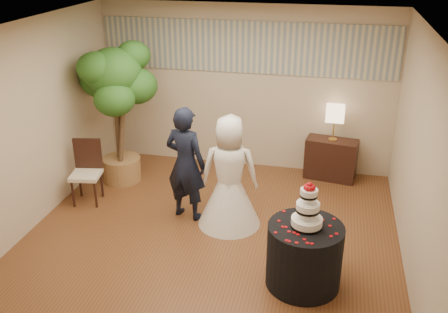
% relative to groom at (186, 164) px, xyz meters
% --- Properties ---
extents(floor, '(5.00, 5.00, 0.00)m').
position_rel_groom_xyz_m(floor, '(0.48, -0.51, -0.84)').
color(floor, brown).
rests_on(floor, ground).
extents(ceiling, '(5.00, 5.00, 0.00)m').
position_rel_groom_xyz_m(ceiling, '(0.48, -0.51, 1.96)').
color(ceiling, white).
rests_on(ceiling, wall_back).
extents(wall_back, '(5.00, 0.06, 2.80)m').
position_rel_groom_xyz_m(wall_back, '(0.48, 1.99, 0.56)').
color(wall_back, '#C4AF91').
rests_on(wall_back, ground).
extents(wall_front, '(5.00, 0.06, 2.80)m').
position_rel_groom_xyz_m(wall_front, '(0.48, -3.01, 0.56)').
color(wall_front, '#C4AF91').
rests_on(wall_front, ground).
extents(wall_left, '(0.06, 5.00, 2.80)m').
position_rel_groom_xyz_m(wall_left, '(-2.02, -0.51, 0.56)').
color(wall_left, '#C4AF91').
rests_on(wall_left, ground).
extents(wall_right, '(0.06, 5.00, 2.80)m').
position_rel_groom_xyz_m(wall_right, '(2.98, -0.51, 0.56)').
color(wall_right, '#C4AF91').
rests_on(wall_right, ground).
extents(mural_border, '(4.90, 0.02, 0.85)m').
position_rel_groom_xyz_m(mural_border, '(0.48, 1.97, 1.26)').
color(mural_border, '#9A9C8E').
rests_on(mural_border, wall_back).
extents(groom, '(0.69, 0.54, 1.67)m').
position_rel_groom_xyz_m(groom, '(0.00, 0.00, 0.00)').
color(groom, black).
rests_on(groom, floor).
extents(bride, '(0.99, 0.99, 1.61)m').
position_rel_groom_xyz_m(bride, '(0.64, -0.07, -0.03)').
color(bride, white).
rests_on(bride, floor).
extents(cake_table, '(0.89, 0.89, 0.78)m').
position_rel_groom_xyz_m(cake_table, '(1.77, -1.20, -0.45)').
color(cake_table, black).
rests_on(cake_table, floor).
extents(wedding_cake, '(0.36, 0.36, 0.56)m').
position_rel_groom_xyz_m(wedding_cake, '(1.77, -1.20, 0.22)').
color(wedding_cake, white).
rests_on(wedding_cake, cake_table).
extents(console, '(0.88, 0.49, 0.70)m').
position_rel_groom_xyz_m(console, '(2.00, 1.73, -0.49)').
color(console, black).
rests_on(console, floor).
extents(table_lamp, '(0.29, 0.29, 0.58)m').
position_rel_groom_xyz_m(table_lamp, '(2.00, 1.73, 0.15)').
color(table_lamp, beige).
rests_on(table_lamp, console).
extents(ficus_tree, '(1.22, 1.22, 2.35)m').
position_rel_groom_xyz_m(ficus_tree, '(-1.40, 0.90, 0.34)').
color(ficus_tree, '#285B1C').
rests_on(ficus_tree, floor).
extents(side_chair, '(0.52, 0.53, 0.97)m').
position_rel_groom_xyz_m(side_chair, '(-1.61, 0.07, -0.35)').
color(side_chair, black).
rests_on(side_chair, floor).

